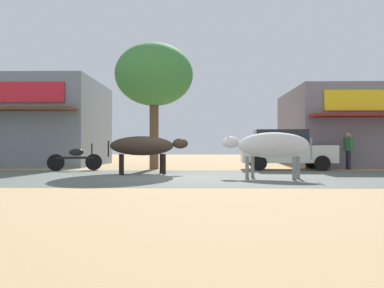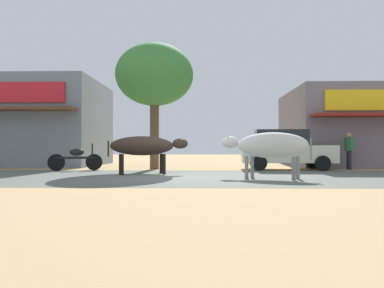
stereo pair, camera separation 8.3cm
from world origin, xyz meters
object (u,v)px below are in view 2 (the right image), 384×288
at_px(pedestrian_by_shop, 349,148).
at_px(parked_motorcycle, 76,158).
at_px(cow_far_dark, 270,146).
at_px(cow_near_brown, 144,146).
at_px(parked_hatchback_car, 285,149).
at_px(roadside_tree, 154,76).

bearing_deg(pedestrian_by_shop, parked_motorcycle, -174.60).
height_order(cow_far_dark, pedestrian_by_shop, pedestrian_by_shop).
height_order(cow_near_brown, cow_far_dark, cow_far_dark).
distance_m(parked_hatchback_car, cow_far_dark, 4.88).
distance_m(cow_near_brown, cow_far_dark, 4.32).
bearing_deg(cow_near_brown, pedestrian_by_shop, 20.96).
bearing_deg(parked_hatchback_car, pedestrian_by_shop, 3.75).
bearing_deg(pedestrian_by_shop, roadside_tree, 179.99).
relative_size(cow_far_dark, pedestrian_by_shop, 1.69).
bearing_deg(parked_motorcycle, pedestrian_by_shop, 5.40).
distance_m(roadside_tree, cow_far_dark, 6.95).
height_order(roadside_tree, pedestrian_by_shop, roadside_tree).
height_order(parked_hatchback_car, parked_motorcycle, parked_hatchback_car).
xyz_separation_m(cow_near_brown, cow_far_dark, (3.96, -1.73, 0.01)).
xyz_separation_m(roadside_tree, parked_motorcycle, (-2.99, -1.05, -3.48)).
bearing_deg(cow_near_brown, parked_motorcycle, 145.94).
relative_size(roadside_tree, parked_hatchback_car, 1.38).
height_order(parked_hatchback_car, cow_far_dark, parked_hatchback_car).
height_order(parked_hatchback_car, pedestrian_by_shop, parked_hatchback_car).
relative_size(parked_motorcycle, cow_near_brown, 0.74).
bearing_deg(parked_motorcycle, cow_near_brown, -34.06).
distance_m(parked_motorcycle, cow_far_dark, 7.96).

